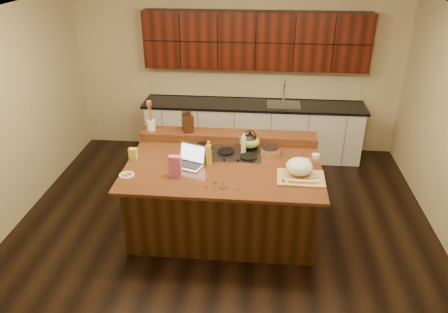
{
  "coord_description": "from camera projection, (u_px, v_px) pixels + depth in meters",
  "views": [
    {
      "loc": [
        0.45,
        -4.75,
        3.43
      ],
      "look_at": [
        0.0,
        0.05,
        1.0
      ],
      "focal_mm": 35.0,
      "sensor_mm": 36.0,
      "label": 1
    }
  ],
  "objects": [
    {
      "name": "kettle",
      "position": [
        250.0,
        141.0,
        5.69
      ],
      "size": [
        0.23,
        0.23,
        0.18
      ],
      "primitive_type": "ellipsoid",
      "rotation": [
        0.0,
        0.0,
        0.19
      ],
      "color": "black",
      "rests_on": "cooktop"
    },
    {
      "name": "utensil_crock",
      "position": [
        151.0,
        125.0,
        6.01
      ],
      "size": [
        0.15,
        0.15,
        0.14
      ],
      "primitive_type": "cylinder",
      "rotation": [
        0.0,
        0.0,
        0.32
      ],
      "color": "white",
      "rests_on": "back_ledge"
    },
    {
      "name": "gumdrop_0",
      "position": [
        221.0,
        188.0,
        4.87
      ],
      "size": [
        0.02,
        0.02,
        0.02
      ],
      "primitive_type": "ellipsoid",
      "color": "red",
      "rests_on": "island"
    },
    {
      "name": "gumdrop_7",
      "position": [
        224.0,
        189.0,
        4.84
      ],
      "size": [
        0.02,
        0.02,
        0.02
      ],
      "primitive_type": "ellipsoid",
      "color": "#198C26",
      "rests_on": "island"
    },
    {
      "name": "gumdrop_10",
      "position": [
        216.0,
        183.0,
        4.96
      ],
      "size": [
        0.02,
        0.02,
        0.02
      ],
      "primitive_type": "ellipsoid",
      "color": "red",
      "rests_on": "island"
    },
    {
      "name": "laptop",
      "position": [
        190.0,
        160.0,
        5.35
      ],
      "size": [
        0.43,
        0.39,
        0.25
      ],
      "rotation": [
        0.0,
        0.0,
        -0.36
      ],
      "color": "#B7B7BC",
      "rests_on": "island"
    },
    {
      "name": "gumdrop_1",
      "position": [
        223.0,
        183.0,
        4.96
      ],
      "size": [
        0.02,
        0.02,
        0.02
      ],
      "primitive_type": "ellipsoid",
      "color": "#198C26",
      "rests_on": "island"
    },
    {
      "name": "back_counter",
      "position": [
        254.0,
        100.0,
        7.31
      ],
      "size": [
        3.7,
        0.66,
        2.4
      ],
      "color": "silver",
      "rests_on": "ground"
    },
    {
      "name": "pink_bag",
      "position": [
        175.0,
        166.0,
        5.05
      ],
      "size": [
        0.15,
        0.08,
        0.27
      ],
      "primitive_type": "cube",
      "rotation": [
        0.0,
        0.0,
        -0.04
      ],
      "color": "#BB5886",
      "rests_on": "island"
    },
    {
      "name": "gumdrop_2",
      "position": [
        227.0,
        188.0,
        4.87
      ],
      "size": [
        0.02,
        0.02,
        0.02
      ],
      "primitive_type": "ellipsoid",
      "color": "red",
      "rests_on": "island"
    },
    {
      "name": "ramekin_c",
      "position": [
        306.0,
        161.0,
        5.41
      ],
      "size": [
        0.13,
        0.13,
        0.04
      ],
      "primitive_type": "cylinder",
      "rotation": [
        0.0,
        0.0,
        -0.3
      ],
      "color": "white",
      "rests_on": "island"
    },
    {
      "name": "candy_plate",
      "position": [
        127.0,
        175.0,
        5.13
      ],
      "size": [
        0.19,
        0.19,
        0.01
      ],
      "primitive_type": "cylinder",
      "rotation": [
        0.0,
        0.0,
        -0.06
      ],
      "color": "white",
      "rests_on": "island"
    },
    {
      "name": "cooktop",
      "position": [
        226.0,
        152.0,
        5.65
      ],
      "size": [
        0.92,
        0.52,
        0.05
      ],
      "color": "gray",
      "rests_on": "island"
    },
    {
      "name": "kitchen_timer",
      "position": [
        284.0,
        181.0,
        4.95
      ],
      "size": [
        0.1,
        0.1,
        0.07
      ],
      "primitive_type": "cone",
      "rotation": [
        0.0,
        0.0,
        -0.24
      ],
      "color": "silver",
      "rests_on": "island"
    },
    {
      "name": "gumdrop_6",
      "position": [
        206.0,
        179.0,
        5.04
      ],
      "size": [
        0.02,
        0.02,
        0.02
      ],
      "primitive_type": "ellipsoid",
      "color": "red",
      "rests_on": "island"
    },
    {
      "name": "package_box",
      "position": [
        133.0,
        154.0,
        5.49
      ],
      "size": [
        0.11,
        0.08,
        0.14
      ],
      "primitive_type": "cube",
      "rotation": [
        0.0,
        0.0,
        -0.09
      ],
      "color": "gold",
      "rests_on": "island"
    },
    {
      "name": "gumdrop_4",
      "position": [
        207.0,
        187.0,
        4.88
      ],
      "size": [
        0.02,
        0.02,
        0.02
      ],
      "primitive_type": "ellipsoid",
      "color": "red",
      "rests_on": "island"
    },
    {
      "name": "wooden_tray",
      "position": [
        300.0,
        169.0,
        5.07
      ],
      "size": [
        0.55,
        0.44,
        0.22
      ],
      "rotation": [
        0.0,
        0.0,
        -0.02
      ],
      "color": "tan",
      "rests_on": "island"
    },
    {
      "name": "strainer_bowl",
      "position": [
        270.0,
        152.0,
        5.59
      ],
      "size": [
        0.28,
        0.28,
        0.09
      ],
      "primitive_type": "cylinder",
      "rotation": [
        0.0,
        0.0,
        0.17
      ],
      "color": "#996B3F",
      "rests_on": "island"
    },
    {
      "name": "ramekin_b",
      "position": [
        316.0,
        156.0,
        5.54
      ],
      "size": [
        0.11,
        0.11,
        0.04
      ],
      "primitive_type": "cylinder",
      "rotation": [
        0.0,
        0.0,
        0.14
      ],
      "color": "white",
      "rests_on": "island"
    },
    {
      "name": "gumdrop_8",
      "position": [
        214.0,
        182.0,
        4.98
      ],
      "size": [
        0.02,
        0.02,
        0.02
      ],
      "primitive_type": "ellipsoid",
      "color": "red",
      "rests_on": "island"
    },
    {
      "name": "vinegar_bottle",
      "position": [
        244.0,
        146.0,
        5.56
      ],
      "size": [
        0.08,
        0.08,
        0.25
      ],
      "primitive_type": "cylinder",
      "rotation": [
        0.0,
        0.0,
        -0.29
      ],
      "color": "silver",
      "rests_on": "island"
    },
    {
      "name": "oil_bottle",
      "position": [
        209.0,
        155.0,
        5.31
      ],
      "size": [
        0.09,
        0.09,
        0.27
      ],
      "primitive_type": "cylinder",
      "rotation": [
        0.0,
        0.0,
        0.4
      ],
      "color": "gold",
      "rests_on": "island"
    },
    {
      "name": "gumdrop_5",
      "position": [
        196.0,
        187.0,
        4.88
      ],
      "size": [
        0.02,
        0.02,
        0.02
      ],
      "primitive_type": "ellipsoid",
      "color": "#198C26",
      "rests_on": "island"
    },
    {
      "name": "island",
      "position": [
        224.0,
        196.0,
        5.59
      ],
      "size": [
        2.4,
        1.6,
        0.92
      ],
      "color": "black",
      "rests_on": "ground"
    },
    {
      "name": "green_bowl",
      "position": [
        250.0,
        142.0,
        5.69
      ],
      "size": [
        0.33,
        0.33,
        0.15
      ],
      "primitive_type": "ellipsoid",
      "rotation": [
        0.0,
        0.0,
        0.3
      ],
      "color": "olive",
      "rests_on": "cooktop"
    },
    {
      "name": "back_ledge",
      "position": [
        228.0,
        137.0,
        5.98
      ],
      "size": [
        2.4,
        0.3,
        0.12
      ],
      "primitive_type": "cube",
      "color": "black",
      "rests_on": "island"
    },
    {
      "name": "ramekin_a",
      "position": [
        307.0,
        162.0,
        5.39
      ],
      "size": [
        0.1,
        0.1,
        0.04
      ],
      "primitive_type": "cylinder",
      "rotation": [
        0.0,
        0.0,
        0.04
      ],
      "color": "white",
      "rests_on": "island"
    },
    {
      "name": "gumdrop_9",
      "position": [
        213.0,
        186.0,
        4.89
      ],
      "size": [
        0.02,
        0.02,
        0.02
      ],
      "primitive_type": "ellipsoid",
      "color": "#198C26",
      "rests_on": "island"
    },
    {
      "name": "gumdrop_3",
      "position": [
        238.0,
        189.0,
        4.84
      ],
      "size": [
        0.02,
        0.02,
        0.02
      ],
      "primitive_type": "ellipsoid",
      "color": "#198C26",
      "rests_on": "island"
    },
    {
      "name": "knife_block",
      "position": [
        188.0,
        123.0,
        5.95
      ],
      "size": [
        0.19,
        0.23,
        0.24
      ],
      "primitive_type": "cube",
      "rotation": [
        0.0,
        0.0,
        0.41
      ],
      "color": "black",
      "rests_on": "back_ledge"
    },
    {
      "name": "room",
      "position": [
        224.0,
        132.0,
        5.19
      ],
      "size": [
        5.52,
        5.02,
        2.72
      ],
      "color": "black",
      "rests_on": "ground"
    }
  ]
}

